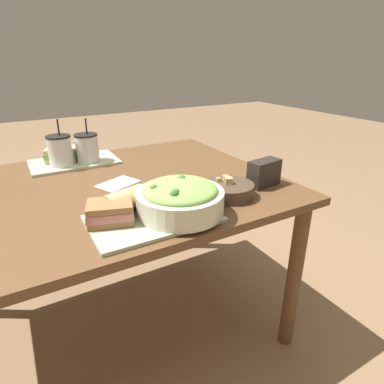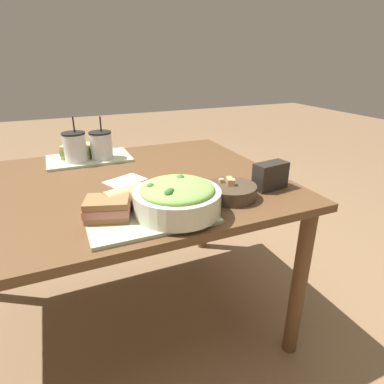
{
  "view_description": "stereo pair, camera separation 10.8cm",
  "coord_description": "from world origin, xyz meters",
  "px_view_note": "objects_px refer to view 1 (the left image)",
  "views": [
    {
      "loc": [
        -0.27,
        -1.18,
        1.18
      ],
      "look_at": [
        0.22,
        -0.31,
        0.76
      ],
      "focal_mm": 30.0,
      "sensor_mm": 36.0,
      "label": 1
    },
    {
      "loc": [
        -0.17,
        -1.22,
        1.18
      ],
      "look_at": [
        0.22,
        -0.31,
        0.76
      ],
      "focal_mm": 30.0,
      "sensor_mm": 36.0,
      "label": 2
    }
  ],
  "objects_px": {
    "salad_bowl": "(180,198)",
    "sandwich_far": "(62,154)",
    "drink_cup_dark": "(60,151)",
    "drink_cup_red": "(87,149)",
    "sandwich_near": "(110,212)",
    "baguette_near": "(127,200)",
    "soup_bowl": "(228,189)",
    "chip_bag": "(264,173)",
    "napkin_folded": "(118,183)"
  },
  "relations": [
    {
      "from": "drink_cup_red",
      "to": "chip_bag",
      "type": "distance_m",
      "value": 0.81
    },
    {
      "from": "baguette_near",
      "to": "sandwich_far",
      "type": "bearing_deg",
      "value": -10.78
    },
    {
      "from": "sandwich_far",
      "to": "chip_bag",
      "type": "relative_size",
      "value": 1.23
    },
    {
      "from": "soup_bowl",
      "to": "drink_cup_dark",
      "type": "height_order",
      "value": "drink_cup_dark"
    },
    {
      "from": "drink_cup_dark",
      "to": "salad_bowl",
      "type": "bearing_deg",
      "value": -70.51
    },
    {
      "from": "sandwich_near",
      "to": "soup_bowl",
      "type": "bearing_deg",
      "value": 18.27
    },
    {
      "from": "salad_bowl",
      "to": "sandwich_far",
      "type": "relative_size",
      "value": 1.62
    },
    {
      "from": "baguette_near",
      "to": "chip_bag",
      "type": "distance_m",
      "value": 0.55
    },
    {
      "from": "napkin_folded",
      "to": "baguette_near",
      "type": "bearing_deg",
      "value": -100.9
    },
    {
      "from": "sandwich_near",
      "to": "baguette_near",
      "type": "bearing_deg",
      "value": 51.76
    },
    {
      "from": "baguette_near",
      "to": "drink_cup_red",
      "type": "relative_size",
      "value": 0.74
    },
    {
      "from": "soup_bowl",
      "to": "napkin_folded",
      "type": "height_order",
      "value": "soup_bowl"
    },
    {
      "from": "sandwich_near",
      "to": "chip_bag",
      "type": "bearing_deg",
      "value": 19.78
    },
    {
      "from": "sandwich_near",
      "to": "drink_cup_red",
      "type": "relative_size",
      "value": 0.79
    },
    {
      "from": "salad_bowl",
      "to": "chip_bag",
      "type": "xyz_separation_m",
      "value": [
        0.4,
        0.07,
        -0.01
      ]
    },
    {
      "from": "baguette_near",
      "to": "drink_cup_dark",
      "type": "distance_m",
      "value": 0.61
    },
    {
      "from": "soup_bowl",
      "to": "drink_cup_dark",
      "type": "distance_m",
      "value": 0.79
    },
    {
      "from": "salad_bowl",
      "to": "drink_cup_red",
      "type": "height_order",
      "value": "drink_cup_red"
    },
    {
      "from": "soup_bowl",
      "to": "sandwich_far",
      "type": "height_order",
      "value": "sandwich_far"
    },
    {
      "from": "chip_bag",
      "to": "soup_bowl",
      "type": "bearing_deg",
      "value": 177.79
    },
    {
      "from": "napkin_folded",
      "to": "sandwich_far",
      "type": "bearing_deg",
      "value": 110.42
    },
    {
      "from": "salad_bowl",
      "to": "chip_bag",
      "type": "relative_size",
      "value": 1.98
    },
    {
      "from": "soup_bowl",
      "to": "sandwich_far",
      "type": "xyz_separation_m",
      "value": [
        -0.45,
        0.7,
        0.02
      ]
    },
    {
      "from": "drink_cup_dark",
      "to": "drink_cup_red",
      "type": "relative_size",
      "value": 1.03
    },
    {
      "from": "sandwich_near",
      "to": "napkin_folded",
      "type": "height_order",
      "value": "sandwich_near"
    },
    {
      "from": "soup_bowl",
      "to": "chip_bag",
      "type": "xyz_separation_m",
      "value": [
        0.18,
        0.02,
        0.02
      ]
    },
    {
      "from": "baguette_near",
      "to": "sandwich_far",
      "type": "distance_m",
      "value": 0.67
    },
    {
      "from": "drink_cup_red",
      "to": "chip_bag",
      "type": "bearing_deg",
      "value": -49.42
    },
    {
      "from": "baguette_near",
      "to": "drink_cup_red",
      "type": "bearing_deg",
      "value": -20.0
    },
    {
      "from": "sandwich_near",
      "to": "sandwich_far",
      "type": "bearing_deg",
      "value": 109.13
    },
    {
      "from": "drink_cup_red",
      "to": "chip_bag",
      "type": "xyz_separation_m",
      "value": [
        0.53,
        -0.62,
        -0.02
      ]
    },
    {
      "from": "salad_bowl",
      "to": "sandwich_near",
      "type": "xyz_separation_m",
      "value": [
        -0.21,
        0.04,
        -0.02
      ]
    },
    {
      "from": "salad_bowl",
      "to": "napkin_folded",
      "type": "bearing_deg",
      "value": 103.3
    },
    {
      "from": "baguette_near",
      "to": "sandwich_far",
      "type": "xyz_separation_m",
      "value": [
        -0.09,
        0.66,
        -0.0
      ]
    },
    {
      "from": "drink_cup_dark",
      "to": "drink_cup_red",
      "type": "xyz_separation_m",
      "value": [
        0.12,
        0.0,
        -0.0
      ]
    },
    {
      "from": "chip_bag",
      "to": "sandwich_far",
      "type": "bearing_deg",
      "value": 124.77
    },
    {
      "from": "chip_bag",
      "to": "napkin_folded",
      "type": "bearing_deg",
      "value": 140.51
    },
    {
      "from": "salad_bowl",
      "to": "sandwich_far",
      "type": "bearing_deg",
      "value": 106.99
    },
    {
      "from": "salad_bowl",
      "to": "baguette_near",
      "type": "xyz_separation_m",
      "value": [
        -0.14,
        0.09,
        -0.01
      ]
    },
    {
      "from": "soup_bowl",
      "to": "drink_cup_red",
      "type": "xyz_separation_m",
      "value": [
        -0.35,
        0.64,
        0.05
      ]
    },
    {
      "from": "soup_bowl",
      "to": "sandwich_near",
      "type": "xyz_separation_m",
      "value": [
        -0.43,
        -0.01,
        0.02
      ]
    },
    {
      "from": "drink_cup_red",
      "to": "sandwich_near",
      "type": "bearing_deg",
      "value": -97.47
    },
    {
      "from": "sandwich_near",
      "to": "baguette_near",
      "type": "xyz_separation_m",
      "value": [
        0.07,
        0.05,
        0.0
      ]
    },
    {
      "from": "soup_bowl",
      "to": "sandwich_far",
      "type": "bearing_deg",
      "value": 122.87
    },
    {
      "from": "sandwich_far",
      "to": "sandwich_near",
      "type": "bearing_deg",
      "value": -65.54
    },
    {
      "from": "drink_cup_dark",
      "to": "soup_bowl",
      "type": "bearing_deg",
      "value": -53.75
    },
    {
      "from": "baguette_near",
      "to": "chip_bag",
      "type": "bearing_deg",
      "value": -110.7
    },
    {
      "from": "sandwich_near",
      "to": "chip_bag",
      "type": "height_order",
      "value": "chip_bag"
    },
    {
      "from": "drink_cup_red",
      "to": "soup_bowl",
      "type": "bearing_deg",
      "value": -61.32
    },
    {
      "from": "drink_cup_dark",
      "to": "baguette_near",
      "type": "bearing_deg",
      "value": -80.26
    }
  ]
}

